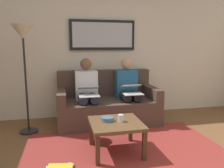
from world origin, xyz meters
TOP-DOWN VIEW (x-y plane):
  - wall_rear at (0.00, -2.60)m, footprint 6.00×0.12m
  - area_rug at (0.00, -0.85)m, footprint 2.60×1.80m
  - couch at (0.00, -2.12)m, footprint 1.73×0.90m
  - framed_mirror at (0.00, -2.51)m, footprint 1.23×0.05m
  - coffee_table at (0.13, -0.90)m, footprint 0.64×0.64m
  - cup at (0.06, -0.90)m, footprint 0.07×0.07m
  - bowl at (0.23, -0.96)m, footprint 0.16×0.16m
  - person_left at (-0.36, -2.05)m, footprint 0.38×0.58m
  - laptop_white at (-0.36, -1.81)m, footprint 0.32×0.35m
  - person_right at (0.36, -2.05)m, footprint 0.38×0.58m
  - laptop_silver at (0.36, -1.81)m, footprint 0.32×0.35m
  - standing_lamp at (1.32, -1.85)m, footprint 0.32×0.32m

SIDE VIEW (x-z plane):
  - area_rug at x=0.00m, z-range 0.00..0.01m
  - couch at x=0.00m, z-range -0.14..0.76m
  - coffee_table at x=0.13m, z-range 0.14..0.55m
  - bowl at x=0.23m, z-range 0.40..0.45m
  - cup at x=0.06m, z-range 0.40..0.49m
  - person_left at x=-0.36m, z-range 0.04..1.18m
  - person_right at x=0.36m, z-range 0.04..1.18m
  - laptop_white at x=-0.36m, z-range 0.55..0.70m
  - laptop_silver at x=0.36m, z-range 0.55..0.70m
  - wall_rear at x=0.00m, z-range 0.00..2.60m
  - standing_lamp at x=1.32m, z-range 0.54..2.20m
  - framed_mirror at x=0.00m, z-range 1.27..1.83m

